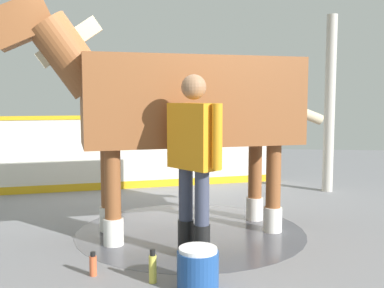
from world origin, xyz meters
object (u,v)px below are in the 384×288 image
(horse, at_px, (180,103))
(bottle_spray, at_px, (93,265))
(bottle_shampoo, at_px, (153,267))
(handler, at_px, (194,154))
(wash_bucket, at_px, (198,269))

(horse, relative_size, bottle_spray, 16.91)
(bottle_shampoo, bearing_deg, bottle_spray, 81.07)
(handler, bearing_deg, wash_bucket, -129.87)
(bottle_shampoo, bearing_deg, horse, -0.92)
(horse, xyz_separation_m, bottle_shampoo, (-1.37, 0.02, -1.27))
(horse, distance_m, wash_bucket, 1.93)
(bottle_shampoo, relative_size, bottle_spray, 1.35)
(handler, relative_size, wash_bucket, 5.11)
(horse, xyz_separation_m, wash_bucket, (-1.45, -0.34, -1.23))
(handler, xyz_separation_m, bottle_spray, (-0.52, 0.77, -0.86))
(horse, height_order, bottle_shampoo, horse)
(bottle_shampoo, bearing_deg, handler, -23.02)
(horse, relative_size, bottle_shampoo, 12.54)
(bottle_spray, bearing_deg, handler, -56.01)
(horse, height_order, handler, horse)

